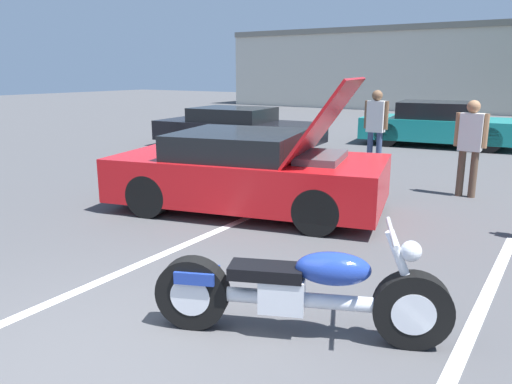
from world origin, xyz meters
The scene contains 9 objects.
ground_plane centered at (0.00, 0.00, 0.00)m, with size 80.00×80.00×0.00m, color #474749.
parking_stripe_foreground centered at (-1.22, 2.26, 0.00)m, with size 0.12×5.45×0.01m, color white.
parking_stripe_middle centered at (2.14, 2.26, 0.00)m, with size 0.12×5.45×0.01m, color white.
motorcycle centered at (0.97, 1.38, 0.38)m, with size 2.23×1.12×0.94m.
show_car_hood_open centered at (-1.44, 4.31, 0.60)m, with size 4.37×2.83×1.99m.
parked_car_left_row centered at (-5.26, 9.43, 0.55)m, with size 4.74×2.27×1.10m.
parked_car_mid_row centered at (-0.70, 12.90, 0.59)m, with size 4.44×2.44×1.23m.
spectator_near_motorcycle centered at (-0.95, 8.37, 1.01)m, with size 0.52×0.22×1.70m.
spectator_by_show_car centered at (1.18, 6.99, 0.96)m, with size 0.52×0.21×1.62m.
Camera 1 is at (2.67, -1.86, 2.08)m, focal length 35.00 mm.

